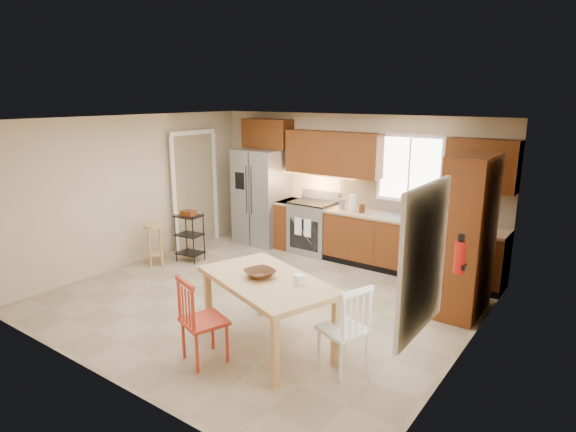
# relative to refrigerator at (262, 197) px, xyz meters

# --- Properties ---
(floor) EXTENTS (5.50, 5.50, 0.00)m
(floor) POSITION_rel_refrigerator_xyz_m (1.70, -2.12, -0.91)
(floor) COLOR gray
(floor) RESTS_ON ground
(ceiling) EXTENTS (5.50, 5.00, 0.02)m
(ceiling) POSITION_rel_refrigerator_xyz_m (1.70, -2.12, 1.59)
(ceiling) COLOR silver
(ceiling) RESTS_ON ground
(wall_back) EXTENTS (5.50, 0.02, 2.50)m
(wall_back) POSITION_rel_refrigerator_xyz_m (1.70, 0.38, 0.34)
(wall_back) COLOR #CCB793
(wall_back) RESTS_ON ground
(wall_front) EXTENTS (5.50, 0.02, 2.50)m
(wall_front) POSITION_rel_refrigerator_xyz_m (1.70, -4.62, 0.34)
(wall_front) COLOR #CCB793
(wall_front) RESTS_ON ground
(wall_left) EXTENTS (0.02, 5.00, 2.50)m
(wall_left) POSITION_rel_refrigerator_xyz_m (-1.05, -2.12, 0.34)
(wall_left) COLOR #CCB793
(wall_left) RESTS_ON ground
(wall_right) EXTENTS (0.02, 5.00, 2.50)m
(wall_right) POSITION_rel_refrigerator_xyz_m (4.45, -2.12, 0.34)
(wall_right) COLOR #CCB793
(wall_right) RESTS_ON ground
(refrigerator) EXTENTS (0.92, 0.75, 1.82)m
(refrigerator) POSITION_rel_refrigerator_xyz_m (0.00, 0.00, 0.00)
(refrigerator) COLOR gray
(refrigerator) RESTS_ON floor
(range_stove) EXTENTS (0.76, 0.63, 0.92)m
(range_stove) POSITION_rel_refrigerator_xyz_m (1.15, 0.06, -0.45)
(range_stove) COLOR gray
(range_stove) RESTS_ON floor
(base_cabinet_narrow) EXTENTS (0.30, 0.60, 0.90)m
(base_cabinet_narrow) POSITION_rel_refrigerator_xyz_m (0.60, 0.08, -0.46)
(base_cabinet_narrow) COLOR #5E2B11
(base_cabinet_narrow) RESTS_ON floor
(base_cabinet_run) EXTENTS (2.92, 0.60, 0.90)m
(base_cabinet_run) POSITION_rel_refrigerator_xyz_m (2.99, 0.08, -0.46)
(base_cabinet_run) COLOR #5E2B11
(base_cabinet_run) RESTS_ON floor
(dishwasher) EXTENTS (0.60, 0.02, 0.78)m
(dishwasher) POSITION_rel_refrigerator_xyz_m (3.55, -0.22, -0.46)
(dishwasher) COLOR black
(dishwasher) RESTS_ON floor
(backsplash) EXTENTS (2.92, 0.03, 0.55)m
(backsplash) POSITION_rel_refrigerator_xyz_m (2.99, 0.36, 0.27)
(backsplash) COLOR beige
(backsplash) RESTS_ON wall_back
(upper_over_fridge) EXTENTS (1.00, 0.35, 0.55)m
(upper_over_fridge) POSITION_rel_refrigerator_xyz_m (0.00, 0.20, 1.19)
(upper_over_fridge) COLOR #5C290F
(upper_over_fridge) RESTS_ON wall_back
(upper_left_block) EXTENTS (1.80, 0.35, 0.75)m
(upper_left_block) POSITION_rel_refrigerator_xyz_m (1.45, 0.20, 0.92)
(upper_left_block) COLOR #5C290F
(upper_left_block) RESTS_ON wall_back
(upper_right_block) EXTENTS (1.00, 0.35, 0.75)m
(upper_right_block) POSITION_rel_refrigerator_xyz_m (3.95, 0.20, 0.92)
(upper_right_block) COLOR #5C290F
(upper_right_block) RESTS_ON wall_back
(window_back) EXTENTS (1.12, 0.04, 1.12)m
(window_back) POSITION_rel_refrigerator_xyz_m (2.80, 0.35, 0.74)
(window_back) COLOR white
(window_back) RESTS_ON wall_back
(sink) EXTENTS (0.62, 0.46, 0.16)m
(sink) POSITION_rel_refrigerator_xyz_m (2.80, 0.08, -0.05)
(sink) COLOR gray
(sink) RESTS_ON base_cabinet_run
(undercab_glow) EXTENTS (1.60, 0.30, 0.01)m
(undercab_glow) POSITION_rel_refrigerator_xyz_m (1.15, 0.17, 0.52)
(undercab_glow) COLOR #FFBF66
(undercab_glow) RESTS_ON wall_back
(soap_bottle) EXTENTS (0.09, 0.09, 0.19)m
(soap_bottle) POSITION_rel_refrigerator_xyz_m (3.18, -0.02, 0.09)
(soap_bottle) COLOR #B4140C
(soap_bottle) RESTS_ON base_cabinet_run
(paper_towel) EXTENTS (0.12, 0.12, 0.28)m
(paper_towel) POSITION_rel_refrigerator_xyz_m (1.95, 0.03, 0.13)
(paper_towel) COLOR white
(paper_towel) RESTS_ON base_cabinet_run
(canister_steel) EXTENTS (0.11, 0.11, 0.18)m
(canister_steel) POSITION_rel_refrigerator_xyz_m (1.75, 0.03, 0.08)
(canister_steel) COLOR gray
(canister_steel) RESTS_ON base_cabinet_run
(canister_wood) EXTENTS (0.10, 0.10, 0.14)m
(canister_wood) POSITION_rel_refrigerator_xyz_m (2.15, -0.00, 0.06)
(canister_wood) COLOR #4B2C14
(canister_wood) RESTS_ON base_cabinet_run
(pantry) EXTENTS (0.50, 0.95, 2.10)m
(pantry) POSITION_rel_refrigerator_xyz_m (4.13, -0.93, 0.14)
(pantry) COLOR #5E2B11
(pantry) RESTS_ON floor
(fire_extinguisher) EXTENTS (0.12, 0.12, 0.36)m
(fire_extinguisher) POSITION_rel_refrigerator_xyz_m (4.33, -1.98, 0.19)
(fire_extinguisher) COLOR #B4140C
(fire_extinguisher) RESTS_ON wall_right
(window_right) EXTENTS (0.04, 1.02, 1.32)m
(window_right) POSITION_rel_refrigerator_xyz_m (4.38, -3.27, 0.54)
(window_right) COLOR white
(window_right) RESTS_ON wall_right
(doorway) EXTENTS (0.04, 0.95, 2.10)m
(doorway) POSITION_rel_refrigerator_xyz_m (-0.97, -0.82, 0.14)
(doorway) COLOR #8C7A59
(doorway) RESTS_ON wall_left
(dining_table) EXTENTS (1.86, 1.42, 0.80)m
(dining_table) POSITION_rel_refrigerator_xyz_m (2.57, -3.13, -0.51)
(dining_table) COLOR tan
(dining_table) RESTS_ON floor
(chair_red) EXTENTS (0.58, 0.58, 0.97)m
(chair_red) POSITION_rel_refrigerator_xyz_m (2.22, -3.78, -0.43)
(chair_red) COLOR #AB2F1A
(chair_red) RESTS_ON floor
(chair_white) EXTENTS (0.58, 0.58, 0.97)m
(chair_white) POSITION_rel_refrigerator_xyz_m (3.52, -3.08, -0.43)
(chair_white) COLOR white
(chair_white) RESTS_ON floor
(table_bowl) EXTENTS (0.43, 0.43, 0.08)m
(table_bowl) POSITION_rel_refrigerator_xyz_m (2.47, -3.13, -0.10)
(table_bowl) COLOR #4B2C14
(table_bowl) RESTS_ON dining_table
(table_jar) EXTENTS (0.16, 0.16, 0.15)m
(table_jar) POSITION_rel_refrigerator_xyz_m (2.93, -3.02, -0.07)
(table_jar) COLOR white
(table_jar) RESTS_ON dining_table
(bar_stool) EXTENTS (0.39, 0.39, 0.72)m
(bar_stool) POSITION_rel_refrigerator_xyz_m (-0.64, -2.09, -0.55)
(bar_stool) COLOR tan
(bar_stool) RESTS_ON floor
(utility_cart) EXTENTS (0.47, 0.39, 0.85)m
(utility_cart) POSITION_rel_refrigerator_xyz_m (-0.33, -1.59, -0.49)
(utility_cart) COLOR black
(utility_cart) RESTS_ON floor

